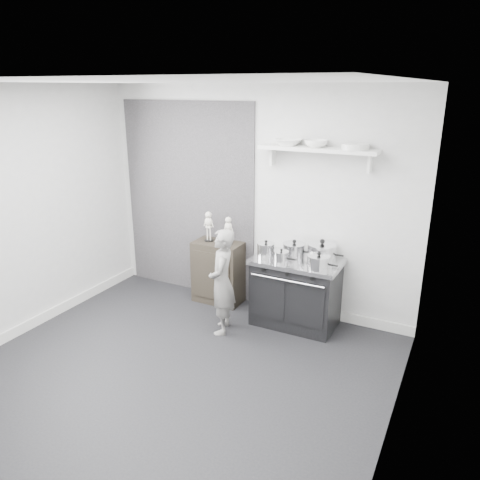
# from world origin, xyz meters

# --- Properties ---
(ground) EXTENTS (4.00, 4.00, 0.00)m
(ground) POSITION_xyz_m (0.00, 0.00, 0.00)
(ground) COLOR black
(ground) RESTS_ON ground
(room_shell) EXTENTS (4.02, 3.62, 2.71)m
(room_shell) POSITION_xyz_m (-0.09, 0.15, 1.64)
(room_shell) COLOR #B7B7B4
(room_shell) RESTS_ON ground
(wall_shelf) EXTENTS (1.30, 0.26, 0.24)m
(wall_shelf) POSITION_xyz_m (0.80, 1.68, 2.01)
(wall_shelf) COLOR silver
(wall_shelf) RESTS_ON room_shell
(stove) EXTENTS (1.00, 0.62, 0.80)m
(stove) POSITION_xyz_m (0.69, 1.48, 0.40)
(stove) COLOR black
(stove) RESTS_ON ground
(side_cabinet) EXTENTS (0.62, 0.36, 0.80)m
(side_cabinet) POSITION_xyz_m (-0.41, 1.61, 0.40)
(side_cabinet) COLOR black
(side_cabinet) RESTS_ON ground
(child) EXTENTS (0.43, 0.52, 1.21)m
(child) POSITION_xyz_m (0.01, 0.94, 0.60)
(child) COLOR slate
(child) RESTS_ON ground
(pot_front_left) EXTENTS (0.29, 0.20, 0.20)m
(pot_front_left) POSITION_xyz_m (0.33, 1.41, 0.88)
(pot_front_left) COLOR silver
(pot_front_left) RESTS_ON stove
(pot_back_left) EXTENTS (0.35, 0.26, 0.20)m
(pot_back_left) POSITION_xyz_m (0.61, 1.58, 0.88)
(pot_back_left) COLOR silver
(pot_back_left) RESTS_ON stove
(pot_back_right) EXTENTS (0.41, 0.33, 0.24)m
(pot_back_right) POSITION_xyz_m (0.93, 1.60, 0.90)
(pot_back_right) COLOR silver
(pot_back_right) RESTS_ON stove
(pot_front_right) EXTENTS (0.34, 0.25, 0.20)m
(pot_front_right) POSITION_xyz_m (0.99, 1.31, 0.88)
(pot_front_right) COLOR silver
(pot_front_right) RESTS_ON stove
(pot_front_center) EXTENTS (0.26, 0.17, 0.16)m
(pot_front_center) POSITION_xyz_m (0.56, 1.31, 0.87)
(pot_front_center) COLOR silver
(pot_front_center) RESTS_ON stove
(skeleton_full) EXTENTS (0.12, 0.08, 0.44)m
(skeleton_full) POSITION_xyz_m (-0.54, 1.61, 1.02)
(skeleton_full) COLOR beige
(skeleton_full) RESTS_ON side_cabinet
(skeleton_torso) EXTENTS (0.11, 0.07, 0.40)m
(skeleton_torso) POSITION_xyz_m (-0.26, 1.61, 1.00)
(skeleton_torso) COLOR beige
(skeleton_torso) RESTS_ON side_cabinet
(bowl_large) EXTENTS (0.29, 0.29, 0.07)m
(bowl_large) POSITION_xyz_m (0.46, 1.67, 2.08)
(bowl_large) COLOR white
(bowl_large) RESTS_ON wall_shelf
(bowl_small) EXTENTS (0.25, 0.25, 0.08)m
(bowl_small) POSITION_xyz_m (0.78, 1.67, 2.08)
(bowl_small) COLOR white
(bowl_small) RESTS_ON wall_shelf
(plate_stack) EXTENTS (0.28, 0.28, 0.06)m
(plate_stack) POSITION_xyz_m (1.20, 1.67, 2.07)
(plate_stack) COLOR silver
(plate_stack) RESTS_ON wall_shelf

